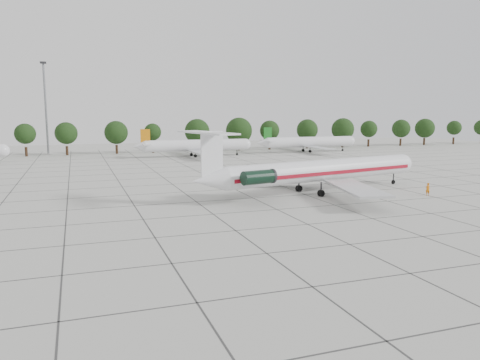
% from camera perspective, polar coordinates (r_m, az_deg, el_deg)
% --- Properties ---
extents(ground, '(260.00, 260.00, 0.00)m').
position_cam_1_polar(ground, '(56.81, 4.51, -3.61)').
color(ground, '#B8B8B0').
rests_on(ground, ground).
extents(apron_joints, '(170.00, 170.00, 0.02)m').
position_cam_1_polar(apron_joints, '(70.54, -0.42, -1.24)').
color(apron_joints, '#383838').
rests_on(apron_joints, ground).
extents(main_airliner, '(39.51, 30.66, 9.36)m').
position_cam_1_polar(main_airliner, '(67.93, 8.91, 1.10)').
color(main_airliner, silver).
rests_on(main_airliner, ground).
extents(ground_crew, '(0.69, 0.48, 1.81)m').
position_cam_1_polar(ground_crew, '(71.01, 21.91, -1.05)').
color(ground_crew, orange).
rests_on(ground_crew, ground).
extents(bg_airliner_c, '(28.24, 27.20, 7.40)m').
position_cam_1_polar(bg_airliner_c, '(124.18, -5.36, 4.20)').
color(bg_airliner_c, silver).
rests_on(bg_airliner_c, ground).
extents(bg_airliner_d, '(28.24, 27.20, 7.40)m').
position_cam_1_polar(bg_airliner_d, '(139.43, 8.43, 4.59)').
color(bg_airliner_d, silver).
rests_on(bg_airliner_d, ground).
extents(tree_line, '(249.86, 8.44, 10.22)m').
position_cam_1_polar(tree_line, '(136.35, -14.86, 5.61)').
color(tree_line, '#332114').
rests_on(tree_line, ground).
extents(floodlight_mast, '(1.60, 1.60, 25.45)m').
position_cam_1_polar(floodlight_mast, '(143.00, -22.63, 8.70)').
color(floodlight_mast, slate).
rests_on(floodlight_mast, ground).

